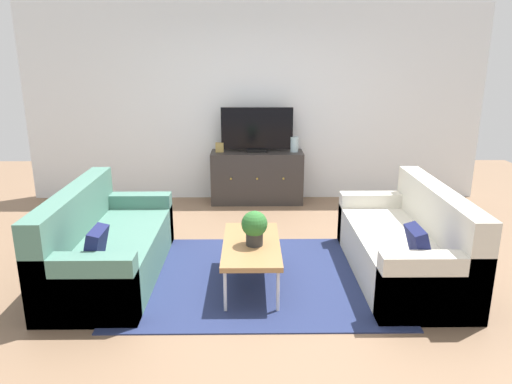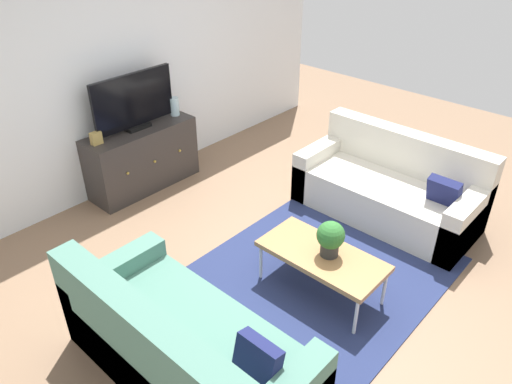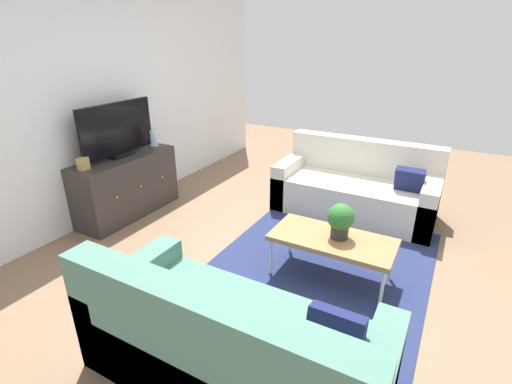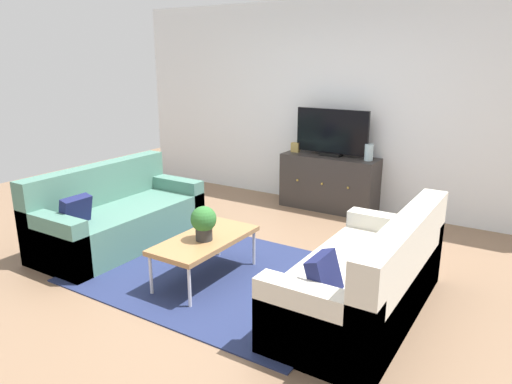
% 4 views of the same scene
% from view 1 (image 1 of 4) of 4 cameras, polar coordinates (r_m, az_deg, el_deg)
% --- Properties ---
extents(ground_plane, '(10.00, 10.00, 0.00)m').
position_cam_1_polar(ground_plane, '(4.72, 0.07, -9.36)').
color(ground_plane, '#84664C').
extents(wall_back, '(6.40, 0.12, 2.70)m').
position_cam_1_polar(wall_back, '(6.85, -0.21, 10.41)').
color(wall_back, white).
rests_on(wall_back, ground_plane).
extents(area_rug, '(2.50, 1.90, 0.01)m').
position_cam_1_polar(area_rug, '(4.59, 0.10, -10.10)').
color(area_rug, navy).
rests_on(area_rug, ground_plane).
extents(couch_left_side, '(0.85, 1.84, 0.85)m').
position_cam_1_polar(couch_left_side, '(4.72, -17.76, -6.44)').
color(couch_left_side, '#4C7A6B').
rests_on(couch_left_side, ground_plane).
extents(couch_right_side, '(0.85, 1.84, 0.85)m').
position_cam_1_polar(couch_right_side, '(4.75, 17.80, -6.28)').
color(couch_right_side, beige).
rests_on(couch_right_side, ground_plane).
extents(coffee_table, '(0.51, 1.05, 0.41)m').
position_cam_1_polar(coffee_table, '(4.31, -0.55, -6.45)').
color(coffee_table, '#A37547').
rests_on(coffee_table, ground_plane).
extents(potted_plant, '(0.23, 0.23, 0.31)m').
position_cam_1_polar(potted_plant, '(4.19, -0.19, -4.12)').
color(potted_plant, '#2D2D2D').
rests_on(potted_plant, coffee_table).
extents(tv_console, '(1.27, 0.47, 0.72)m').
position_cam_1_polar(tv_console, '(6.74, 0.12, 1.78)').
color(tv_console, '#332D2B').
rests_on(tv_console, ground_plane).
extents(flat_screen_tv, '(0.98, 0.16, 0.61)m').
position_cam_1_polar(flat_screen_tv, '(6.63, 0.12, 7.41)').
color(flat_screen_tv, black).
rests_on(flat_screen_tv, tv_console).
extents(glass_vase, '(0.11, 0.11, 0.21)m').
position_cam_1_polar(glass_vase, '(6.67, 4.58, 5.67)').
color(glass_vase, silver).
rests_on(glass_vase, tv_console).
extents(mantel_clock, '(0.11, 0.07, 0.13)m').
position_cam_1_polar(mantel_clock, '(6.66, -4.35, 5.32)').
color(mantel_clock, tan).
rests_on(mantel_clock, tv_console).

